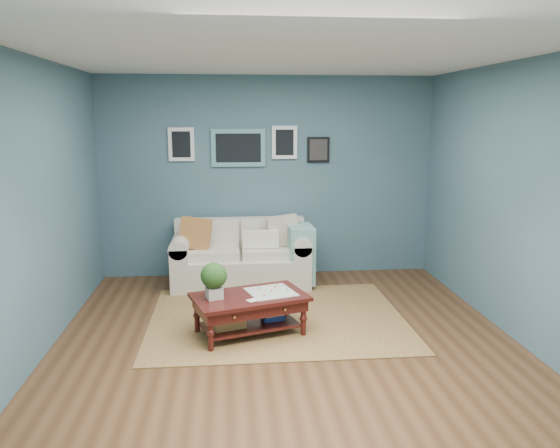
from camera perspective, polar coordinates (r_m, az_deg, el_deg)
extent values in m
plane|color=brown|center=(5.36, 0.78, -12.62)|extent=(5.00, 5.00, 0.00)
plane|color=white|center=(4.93, 0.86, 17.42)|extent=(5.00, 5.00, 0.00)
cube|color=#3A5A63|center=(7.44, -1.28, 4.91)|extent=(4.50, 0.02, 2.70)
cube|color=#3A5A63|center=(2.57, 6.93, -7.42)|extent=(4.50, 0.02, 2.70)
cube|color=#3A5A63|center=(5.23, -24.50, 1.22)|extent=(0.02, 5.00, 2.70)
cube|color=#3A5A63|center=(5.67, 24.05, 1.96)|extent=(0.02, 5.00, 2.70)
cube|color=#599196|center=(7.36, -4.38, 7.94)|extent=(0.72, 0.03, 0.50)
cube|color=black|center=(7.35, -4.38, 7.93)|extent=(0.60, 0.01, 0.38)
cube|color=white|center=(7.38, -10.27, 8.19)|extent=(0.34, 0.03, 0.44)
cube|color=white|center=(7.40, 0.47, 8.53)|extent=(0.34, 0.03, 0.44)
cube|color=black|center=(7.46, 4.02, 7.76)|extent=(0.30, 0.03, 0.34)
cube|color=brown|center=(6.02, -0.30, -9.81)|extent=(2.73, 2.18, 0.01)
cube|color=#F0E8CF|center=(7.14, -4.12, -4.85)|extent=(1.31, 0.81, 0.39)
cube|color=#F0E8CF|center=(7.35, -4.22, -1.07)|extent=(1.71, 0.20, 0.44)
cube|color=#F0E8CF|center=(7.15, -10.28, -4.23)|extent=(0.22, 0.81, 0.57)
cube|color=#F0E8CF|center=(7.18, 2.00, -3.99)|extent=(0.22, 0.81, 0.57)
cylinder|color=#F0E8CF|center=(7.08, -10.36, -2.01)|extent=(0.24, 0.81, 0.24)
cylinder|color=#F0E8CF|center=(7.11, 2.02, -1.77)|extent=(0.24, 0.81, 0.24)
cube|color=#F0E8CF|center=(7.03, -6.99, -3.04)|extent=(0.66, 0.52, 0.12)
cube|color=#F0E8CF|center=(7.04, -1.28, -2.93)|extent=(0.66, 0.52, 0.12)
cube|color=#F0E8CF|center=(7.23, -6.98, -0.80)|extent=(0.66, 0.11, 0.33)
cube|color=#F0E8CF|center=(7.24, -1.44, -0.70)|extent=(0.66, 0.11, 0.33)
cube|color=orange|center=(6.99, -8.85, -0.96)|extent=(0.44, 0.16, 0.44)
cube|color=silver|center=(7.07, 0.30, -0.68)|extent=(0.43, 0.17, 0.42)
cube|color=white|center=(6.96, -2.02, -1.59)|extent=(0.46, 0.11, 0.22)
cube|color=#84B9B2|center=(7.03, 2.12, -3.14)|extent=(0.31, 0.51, 0.74)
cube|color=#350D0A|center=(5.49, -3.20, -7.61)|extent=(1.25, 0.95, 0.04)
cube|color=#350D0A|center=(5.52, -3.19, -8.34)|extent=(1.16, 0.86, 0.11)
cube|color=#350D0A|center=(5.59, -3.17, -10.45)|extent=(1.04, 0.74, 0.02)
sphere|color=gold|center=(5.18, -4.78, -9.70)|extent=(0.03, 0.03, 0.03)
sphere|color=gold|center=(5.35, 0.53, -8.96)|extent=(0.03, 0.03, 0.03)
cylinder|color=#350D0A|center=(5.21, -7.27, -11.20)|extent=(0.06, 0.06, 0.38)
cylinder|color=#350D0A|center=(5.52, 2.46, -9.79)|extent=(0.06, 0.06, 0.38)
cylinder|color=#350D0A|center=(5.66, -8.68, -9.39)|extent=(0.06, 0.06, 0.38)
cylinder|color=#350D0A|center=(5.95, 0.38, -8.22)|extent=(0.06, 0.06, 0.38)
cube|color=beige|center=(5.41, -6.89, -7.15)|extent=(0.18, 0.18, 0.11)
sphere|color=#204B1B|center=(5.36, -6.93, -5.38)|extent=(0.26, 0.26, 0.26)
cube|color=beige|center=(5.56, -0.96, -7.11)|extent=(0.55, 0.55, 0.01)
cube|color=#9E6D44|center=(5.49, -5.47, -9.76)|extent=(0.37, 0.31, 0.18)
cube|color=navy|center=(5.67, -0.76, -9.43)|extent=(0.26, 0.22, 0.10)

